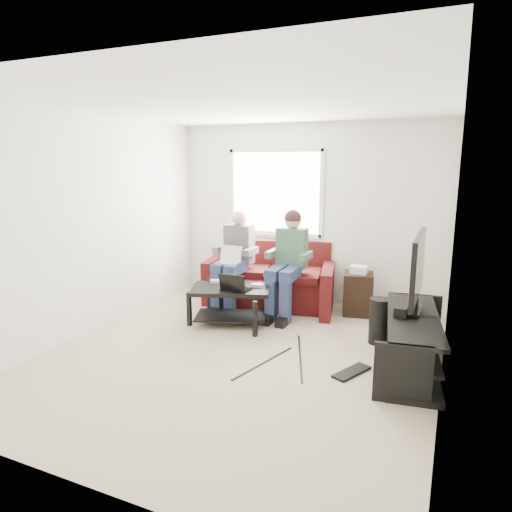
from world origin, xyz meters
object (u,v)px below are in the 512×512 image
(sofa, at_px, (270,282))
(tv, at_px, (417,269))
(tv_stand, at_px, (412,344))
(end_table, at_px, (358,293))
(coffee_table, at_px, (231,297))
(subwoofer, at_px, (379,321))

(sofa, xyz_separation_m, tv, (2.11, -1.28, 0.67))
(tv_stand, bearing_deg, end_table, 120.23)
(sofa, height_order, coffee_table, sofa)
(sofa, relative_size, tv_stand, 1.23)
(coffee_table, bearing_deg, tv_stand, -9.63)
(coffee_table, xyz_separation_m, tv, (2.24, -0.28, 0.64))
(coffee_table, relative_size, end_table, 1.66)
(subwoofer, height_order, end_table, end_table)
(coffee_table, distance_m, subwoofer, 1.85)
(tv_stand, relative_size, end_table, 2.52)
(coffee_table, distance_m, end_table, 1.76)
(tv, xyz_separation_m, subwoofer, (-0.40, 0.40, -0.74))
(sofa, relative_size, coffee_table, 1.87)
(tv_stand, relative_size, subwoofer, 3.21)
(end_table, bearing_deg, sofa, -177.96)
(coffee_table, height_order, subwoofer, subwoofer)
(coffee_table, bearing_deg, end_table, 36.70)
(subwoofer, xyz_separation_m, end_table, (-0.44, 0.93, 0.04))
(subwoofer, bearing_deg, coffee_table, -176.27)
(sofa, relative_size, tv, 1.91)
(sofa, distance_m, end_table, 1.28)
(coffee_table, relative_size, tv_stand, 0.66)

